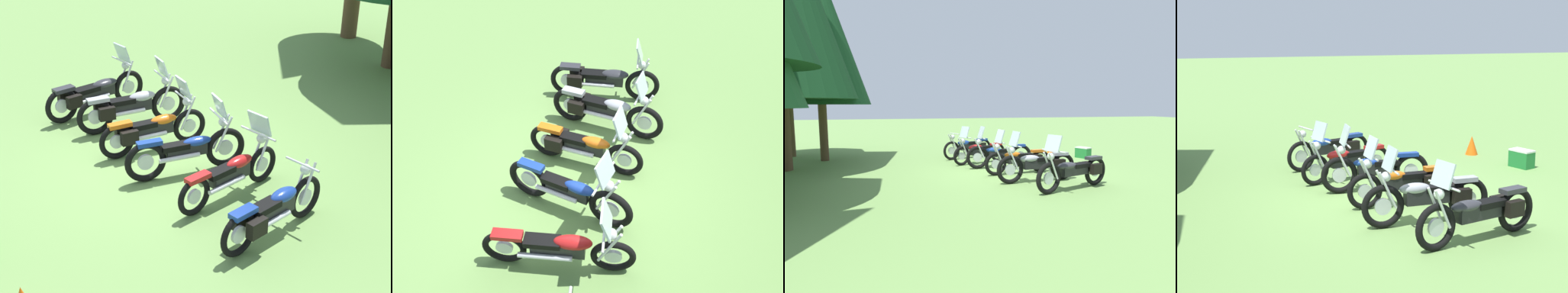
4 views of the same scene
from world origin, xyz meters
TOP-DOWN VIEW (x-y plane):
  - ground_plane at (0.00, 0.00)m, footprint 80.00×80.00m
  - motorcycle_0 at (-2.66, -0.77)m, footprint 1.08×2.32m
  - motorcycle_1 at (-1.67, -0.24)m, footprint 0.72×2.34m
  - motorcycle_2 at (-0.53, -0.14)m, footprint 0.67×2.19m
  - motorcycle_3 at (0.55, 0.17)m, footprint 0.77×2.26m
  - motorcycle_4 at (1.54, 0.57)m, footprint 1.06×2.12m
  - motorcycle_5 at (2.81, 0.67)m, footprint 1.01×2.08m
  - pine_tree_5 at (3.54, 6.01)m, footprint 3.45×3.45m
  - picnic_cooler at (1.75, -3.67)m, footprint 0.63×0.52m
  - traffic_cone at (3.32, -3.05)m, footprint 0.32×0.32m

SIDE VIEW (x-z plane):
  - ground_plane at x=0.00m, z-range 0.00..0.00m
  - picnic_cooler at x=1.75m, z-range 0.00..0.42m
  - traffic_cone at x=3.32m, z-range 0.00..0.48m
  - motorcycle_2 at x=-0.53m, z-range -0.23..1.13m
  - motorcycle_4 at x=1.54m, z-range -0.22..1.12m
  - motorcycle_5 at x=2.81m, z-range -0.05..0.96m
  - motorcycle_3 at x=0.55m, z-range -0.23..1.16m
  - motorcycle_0 at x=-2.66m, z-range -0.22..1.17m
  - motorcycle_1 at x=-1.67m, z-range -0.21..1.18m
  - pine_tree_5 at x=3.54m, z-range 1.03..8.35m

